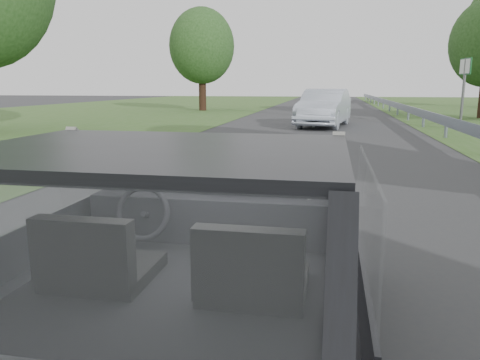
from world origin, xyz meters
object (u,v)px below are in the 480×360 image
at_px(subject_car, 189,267).
at_px(other_car, 324,108).
at_px(cat, 237,182).
at_px(highway_sign, 463,93).

height_order(subject_car, other_car, other_car).
xyz_separation_m(subject_car, cat, (0.14, 0.65, 0.35)).
bearing_deg(subject_car, other_car, 88.73).
bearing_deg(cat, highway_sign, 73.16).
bearing_deg(highway_sign, cat, -115.09).
bearing_deg(other_car, subject_car, -82.63).
height_order(subject_car, cat, subject_car).
bearing_deg(subject_car, cat, 78.08).
bearing_deg(cat, other_car, 90.28).
xyz_separation_m(subject_car, highway_sign, (6.06, 18.89, 0.67)).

